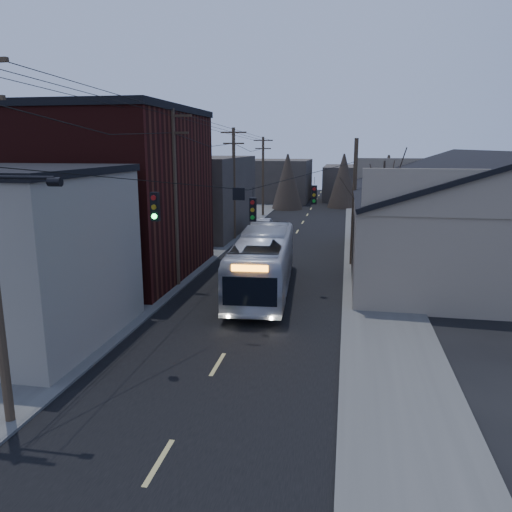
# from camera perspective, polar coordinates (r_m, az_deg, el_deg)

# --- Properties ---
(road_surface) EXTENTS (9.00, 110.00, 0.02)m
(road_surface) POSITION_cam_1_polar(r_m,az_deg,el_deg) (39.87, 3.60, 0.89)
(road_surface) COLOR black
(road_surface) RESTS_ON ground
(sidewalk_left) EXTENTS (4.00, 110.00, 0.12)m
(sidewalk_left) POSITION_cam_1_polar(r_m,az_deg,el_deg) (41.10, -5.44, 1.28)
(sidewalk_left) COLOR #474744
(sidewalk_left) RESTS_ON ground
(sidewalk_right) EXTENTS (4.00, 110.00, 0.12)m
(sidewalk_right) POSITION_cam_1_polar(r_m,az_deg,el_deg) (39.65, 12.97, 0.60)
(sidewalk_right) COLOR #474744
(sidewalk_right) RESTS_ON ground
(building_clapboard) EXTENTS (8.00, 8.00, 7.00)m
(building_clapboard) POSITION_cam_1_polar(r_m,az_deg,el_deg) (22.79, -26.33, -0.24)
(building_clapboard) COLOR gray
(building_clapboard) RESTS_ON ground
(building_brick) EXTENTS (10.00, 12.00, 10.00)m
(building_brick) POSITION_cam_1_polar(r_m,az_deg,el_deg) (32.38, -16.48, 6.65)
(building_brick) COLOR black
(building_brick) RESTS_ON ground
(building_left_far) EXTENTS (9.00, 14.00, 7.00)m
(building_left_far) POSITION_cam_1_polar(r_m,az_deg,el_deg) (47.15, -7.08, 6.91)
(building_left_far) COLOR #342F2A
(building_left_far) RESTS_ON ground
(warehouse) EXTENTS (16.16, 20.60, 7.73)m
(warehouse) POSITION_cam_1_polar(r_m,az_deg,el_deg) (35.25, 24.14, 2.73)
(warehouse) COLOR #80715D
(warehouse) RESTS_ON ground
(building_far_left) EXTENTS (10.00, 12.00, 6.00)m
(building_far_left) POSITION_cam_1_polar(r_m,az_deg,el_deg) (74.71, 2.22, 8.64)
(building_far_left) COLOR #342F2A
(building_far_left) RESTS_ON ground
(building_far_right) EXTENTS (12.00, 14.00, 5.00)m
(building_far_right) POSITION_cam_1_polar(r_m,az_deg,el_deg) (79.03, 12.21, 8.22)
(building_far_right) COLOR #342F2A
(building_far_right) RESTS_ON ground
(bare_tree) EXTENTS (0.40, 0.40, 7.20)m
(bare_tree) POSITION_cam_1_polar(r_m,az_deg,el_deg) (29.20, 14.11, 3.43)
(bare_tree) COLOR black
(bare_tree) RESTS_ON ground
(utility_lines) EXTENTS (11.24, 45.28, 10.50)m
(utility_lines) POSITION_cam_1_polar(r_m,az_deg,el_deg) (33.95, -2.74, 7.31)
(utility_lines) COLOR #382B1E
(utility_lines) RESTS_ON ground
(bus) EXTENTS (3.60, 12.18, 3.35)m
(bus) POSITION_cam_1_polar(r_m,az_deg,el_deg) (27.72, 0.82, -0.72)
(bus) COLOR #B1B5BE
(bus) RESTS_ON ground
(parked_car) EXTENTS (1.87, 4.84, 1.57)m
(parked_car) POSITION_cam_1_polar(r_m,az_deg,el_deg) (44.99, 0.56, 3.25)
(parked_car) COLOR #9D9FA5
(parked_car) RESTS_ON ground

